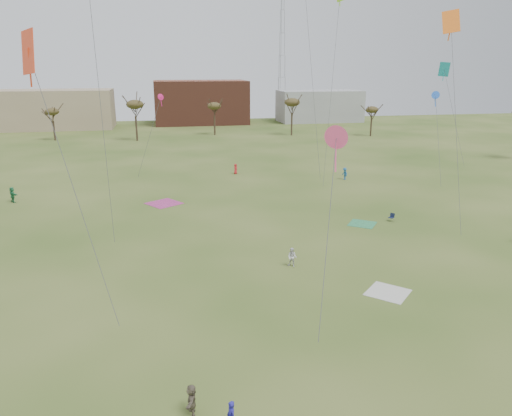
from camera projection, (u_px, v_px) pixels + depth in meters
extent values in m
plane|color=#2F4A17|center=(297.00, 359.00, 27.77)|extent=(260.00, 260.00, 0.00)
imported|color=brown|center=(191.00, 400.00, 23.11)|extent=(0.63, 1.52, 1.59)
imported|color=silver|center=(292.00, 257.00, 40.28)|extent=(1.00, 0.95, 1.62)
imported|color=#2B814E|center=(12.00, 195.00, 59.28)|extent=(1.53, 1.74, 1.91)
imported|color=red|center=(236.00, 169.00, 75.02)|extent=(0.81, 0.90, 1.55)
imported|color=#1D5387|center=(345.00, 174.00, 71.21)|extent=(0.88, 1.25, 1.75)
cube|color=silver|center=(388.00, 293.00, 35.83)|extent=(3.95, 3.95, 0.03)
cube|color=#AE357B|center=(164.00, 203.00, 59.03)|extent=(4.90, 4.90, 0.03)
cube|color=#328A56|center=(362.00, 224.00, 51.38)|extent=(3.67, 3.67, 0.03)
cube|color=#131B34|center=(391.00, 218.00, 52.13)|extent=(0.70, 0.70, 0.04)
cube|color=#131B34|center=(392.00, 215.00, 52.23)|extent=(0.41, 0.48, 0.44)
cube|color=red|center=(28.00, 52.00, 27.31)|extent=(1.23, 1.23, 2.42)
cube|color=red|center=(30.00, 68.00, 27.55)|extent=(0.08, 0.08, 2.18)
cylinder|color=#4C4C51|center=(75.00, 194.00, 28.40)|extent=(4.03, 3.23, 15.88)
cone|color=#EC4A82|center=(336.00, 137.00, 29.66)|extent=(1.49, 0.11, 1.49)
cube|color=#EC4A82|center=(336.00, 152.00, 29.93)|extent=(0.08, 0.08, 2.44)
cylinder|color=#4C4C51|center=(328.00, 236.00, 28.70)|extent=(2.37, 4.90, 10.97)
cube|color=orange|center=(451.00, 21.00, 44.99)|extent=(1.10, 1.10, 2.15)
cube|color=orange|center=(450.00, 30.00, 45.20)|extent=(0.08, 0.08, 1.94)
cylinder|color=#4C4C51|center=(456.00, 129.00, 45.10)|extent=(0.07, 5.47, 19.06)
cylinder|color=#4C4C51|center=(99.00, 90.00, 40.44)|extent=(0.60, 1.55, 26.42)
cone|color=blue|center=(436.00, 95.00, 65.10)|extent=(1.07, 0.08, 1.07)
cube|color=blue|center=(435.00, 100.00, 65.29)|extent=(0.08, 0.08, 1.75)
cylinder|color=#4C4C51|center=(438.00, 140.00, 64.23)|extent=(0.97, 5.09, 11.37)
cylinder|color=#4C4C51|center=(331.00, 93.00, 61.26)|extent=(1.91, 1.92, 23.60)
cone|color=#BA1356|center=(161.00, 97.00, 64.96)|extent=(0.87, 0.06, 0.87)
cube|color=#BA1356|center=(161.00, 101.00, 65.12)|extent=(0.08, 0.08, 1.43)
cylinder|color=#4C4C51|center=(149.00, 138.00, 66.87)|extent=(3.81, 1.52, 11.14)
cube|color=teal|center=(444.00, 69.00, 75.59)|extent=(1.11, 1.11, 2.18)
cube|color=teal|center=(444.00, 74.00, 75.81)|extent=(0.08, 0.08, 1.96)
cylinder|color=#4C4C51|center=(454.00, 118.00, 76.01)|extent=(2.79, 4.03, 14.60)
cylinder|color=#4C4C51|center=(312.00, 81.00, 64.71)|extent=(2.44, 2.56, 26.31)
cylinder|color=#3A2B1E|center=(54.00, 131.00, 108.27)|extent=(0.40, 0.40, 4.32)
ellipsoid|color=#473D1E|center=(52.00, 112.00, 107.10)|extent=(3.02, 3.02, 1.58)
cylinder|color=#3A2B1E|center=(137.00, 128.00, 107.68)|extent=(0.40, 0.40, 5.40)
ellipsoid|color=#473D1E|center=(135.00, 104.00, 106.21)|extent=(3.78, 3.78, 1.98)
cylinder|color=#3A2B1E|center=(215.00, 125.00, 116.76)|extent=(0.40, 0.40, 4.68)
ellipsoid|color=#473D1E|center=(214.00, 106.00, 115.49)|extent=(3.28, 3.28, 1.72)
cylinder|color=#3A2B1E|center=(292.00, 124.00, 116.24)|extent=(0.40, 0.40, 5.28)
ellipsoid|color=#473D1E|center=(292.00, 102.00, 114.81)|extent=(3.70, 3.70, 1.94)
cylinder|color=#3A2B1E|center=(371.00, 127.00, 115.01)|extent=(0.40, 0.40, 4.20)
ellipsoid|color=#473D1E|center=(372.00, 110.00, 113.87)|extent=(2.94, 2.94, 1.54)
cube|color=#937F60|center=(50.00, 109.00, 128.21)|extent=(32.00, 14.00, 10.00)
cube|color=brown|center=(201.00, 102.00, 140.04)|extent=(26.00, 16.00, 12.00)
cube|color=gray|center=(319.00, 106.00, 145.05)|extent=(24.00, 12.00, 9.00)
cylinder|color=#9EA3A8|center=(285.00, 55.00, 145.89)|extent=(0.16, 0.16, 38.00)
cylinder|color=#9EA3A8|center=(280.00, 55.00, 146.37)|extent=(0.16, 0.16, 38.00)
cylinder|color=#9EA3A8|center=(281.00, 55.00, 144.91)|extent=(0.16, 0.16, 38.00)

